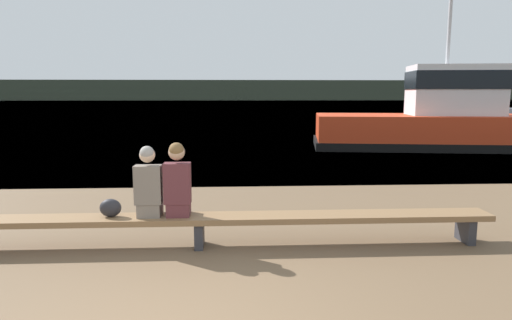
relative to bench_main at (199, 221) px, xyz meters
name	(u,v)px	position (x,y,z in m)	size (l,w,h in m)	color
water_surface	(229,100)	(-0.15, 124.15, -0.38)	(240.00, 240.00, 0.00)	#386084
far_shoreline	(229,90)	(-0.15, 129.42, 2.47)	(600.00, 12.00, 5.69)	#384233
bench_main	(199,221)	(0.00, 0.00, 0.00)	(8.40, 0.48, 0.45)	brown
person_left	(149,185)	(-0.69, 0.00, 0.53)	(0.37, 0.38, 1.01)	#70665B
person_right	(178,182)	(-0.29, 0.00, 0.56)	(0.37, 0.39, 1.05)	#56282D
shopping_bag	(110,208)	(-1.24, 0.02, 0.20)	(0.30, 0.19, 0.26)	#232328
tugboat_red	(443,122)	(8.82, 11.26, 0.64)	(10.18, 4.77, 6.48)	red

